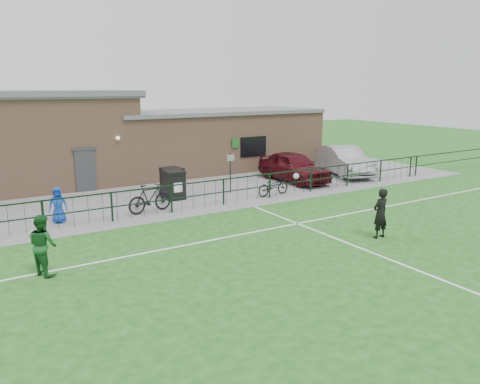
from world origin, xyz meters
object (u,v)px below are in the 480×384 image
wheelie_bin_right (172,182)px  bicycle_d (150,198)px  car_silver (345,161)px  spectator_child (58,205)px  car_maroon (294,167)px  outfield_player (43,245)px  wheelie_bin_left (174,186)px  ball_ground (31,234)px  sign_post (230,173)px  bicycle_e (273,186)px

wheelie_bin_right → bicycle_d: wheelie_bin_right is taller
car_silver → spectator_child: bearing=-155.5°
car_maroon → outfield_player: size_ratio=2.75×
car_silver → spectator_child: (-16.51, -1.58, -0.13)m
car_silver → bicycle_d: (-12.95, -2.00, -0.23)m
wheelie_bin_right → outfield_player: 9.93m
wheelie_bin_left → outfield_player: outfield_player is taller
spectator_child → ball_ground: 1.84m
ball_ground → car_silver: bearing=9.2°
sign_post → car_maroon: bearing=8.9°
sign_post → car_maroon: size_ratio=0.42×
wheelie_bin_left → outfield_player: 9.25m
wheelie_bin_left → bicycle_e: wheelie_bin_left is taller
car_silver → wheelie_bin_left: bearing=-159.3°
bicycle_e → outfield_player: (-11.11, -4.45, 0.37)m
wheelie_bin_left → car_silver: 11.14m
wheelie_bin_left → wheelie_bin_right: 0.78m
sign_post → wheelie_bin_right: bearing=157.6°
wheelie_bin_right → car_silver: 10.91m
wheelie_bin_left → bicycle_e: (4.36, -1.86, -0.15)m
car_silver → ball_ground: 17.94m
spectator_child → sign_post: bearing=23.0°
car_maroon → wheelie_bin_right: bearing=176.6°
wheelie_bin_right → bicycle_e: (4.13, -2.61, -0.15)m
outfield_player → spectator_child: bearing=-38.9°
wheelie_bin_left → spectator_child: size_ratio=0.89×
wheelie_bin_left → car_silver: size_ratio=0.25×
wheelie_bin_right → ball_ground: 7.56m
car_silver → spectator_child: 16.59m
bicycle_e → ball_ground: (-10.93, -0.67, -0.38)m
wheelie_bin_left → wheelie_bin_right: wheelie_bin_left is taller
wheelie_bin_left → car_maroon: (7.34, 0.36, 0.19)m
car_maroon → outfield_player: 15.59m
wheelie_bin_right → spectator_child: size_ratio=0.89×
wheelie_bin_right → ball_ground: bearing=-161.0°
spectator_child → outfield_player: 5.24m
wheelie_bin_right → car_maroon: size_ratio=0.26×
wheelie_bin_left → bicycle_d: 2.47m
bicycle_d → outfield_player: (-4.93, -4.64, 0.25)m
spectator_child → ball_ground: size_ratio=5.82×
wheelie_bin_right → bicycle_e: wheelie_bin_right is taller
sign_post → ball_ground: sign_post is taller
outfield_player → ball_ground: (0.18, 3.78, -0.75)m
bicycle_d → ball_ground: size_ratio=8.32×
wheelie_bin_left → car_maroon: size_ratio=0.26×
car_maroon → bicycle_d: bearing=-167.8°
outfield_player → bicycle_d: bearing=-70.5°
bicycle_d → bicycle_e: 6.18m
spectator_child → outfield_player: (-1.37, -5.06, 0.15)m
ball_ground → outfield_player: bearing=-92.8°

